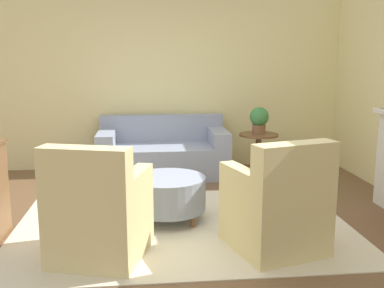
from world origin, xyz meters
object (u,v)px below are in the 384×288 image
(armchair_right, at_px, (278,208))
(side_table, at_px, (258,147))
(armchair_left, at_px, (98,215))
(potted_plant_on_side_table, at_px, (259,119))
(couch, at_px, (163,154))
(ottoman_table, at_px, (167,193))

(armchair_right, bearing_deg, side_table, 79.46)
(armchair_left, relative_size, armchair_right, 1.00)
(armchair_right, bearing_deg, potted_plant_on_side_table, 79.46)
(couch, distance_m, potted_plant_on_side_table, 1.48)
(ottoman_table, xyz_separation_m, potted_plant_on_side_table, (1.40, 1.64, 0.54))
(ottoman_table, bearing_deg, potted_plant_on_side_table, 49.67)
(armchair_right, height_order, ottoman_table, armchair_right)
(side_table, xyz_separation_m, potted_plant_on_side_table, (0.00, 0.00, 0.41))
(ottoman_table, distance_m, potted_plant_on_side_table, 2.22)
(potted_plant_on_side_table, bearing_deg, armchair_right, -100.54)
(armchair_right, distance_m, ottoman_table, 1.28)
(couch, bearing_deg, potted_plant_on_side_table, -11.24)
(side_table, bearing_deg, armchair_left, -128.87)
(couch, bearing_deg, armchair_right, -72.26)
(ottoman_table, height_order, side_table, side_table)
(armchair_left, distance_m, side_table, 3.23)
(couch, distance_m, armchair_right, 2.92)
(couch, relative_size, ottoman_table, 2.29)
(ottoman_table, bearing_deg, side_table, 49.67)
(armchair_left, relative_size, ottoman_table, 1.25)
(armchair_right, distance_m, potted_plant_on_side_table, 2.60)
(armchair_right, distance_m, side_table, 2.56)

